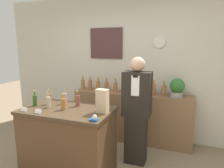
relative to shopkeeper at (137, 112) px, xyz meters
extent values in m
cube|color=beige|center=(-0.47, 0.93, 0.55)|extent=(5.20, 0.06, 2.70)
cube|color=#482A2B|center=(-0.83, 0.89, 1.01)|extent=(0.65, 0.02, 0.58)
cylinder|color=beige|center=(0.18, 0.89, 1.02)|extent=(0.20, 0.03, 0.20)
cube|color=brown|center=(-0.26, 0.69, -0.35)|extent=(2.18, 0.37, 0.91)
cube|color=#4C331E|center=(-0.81, -0.58, -0.36)|extent=(1.18, 0.68, 0.89)
cube|color=#402F1F|center=(-0.81, -0.58, 0.11)|extent=(1.21, 0.71, 0.04)
cylinder|color=brown|center=(-1.32, -0.86, -0.45)|extent=(0.07, 0.07, 0.26)
cylinder|color=#9E6B38|center=(-0.81, -0.86, -0.45)|extent=(0.07, 0.07, 0.26)
cylinder|color=#2D5123|center=(-0.30, -0.86, -0.45)|extent=(0.07, 0.07, 0.26)
cube|color=black|center=(0.00, 0.00, -0.43)|extent=(0.31, 0.24, 0.75)
cube|color=black|center=(0.00, 0.00, 0.27)|extent=(0.41, 0.24, 0.65)
cube|color=white|center=(0.00, -0.12, 0.41)|extent=(0.11, 0.01, 0.29)
cube|color=black|center=(0.00, -0.13, 0.54)|extent=(0.07, 0.01, 0.03)
sphere|color=tan|center=(0.00, 0.00, 0.70)|extent=(0.21, 0.21, 0.21)
cylinder|color=#9E998E|center=(0.53, 0.69, 0.15)|extent=(0.21, 0.21, 0.09)
sphere|color=#2D6B2D|center=(0.53, 0.69, 0.30)|extent=(0.25, 0.25, 0.25)
cube|color=tan|center=(-0.31, -0.55, 0.28)|extent=(0.15, 0.10, 0.30)
cube|color=#1E4799|center=(-0.29, -0.86, 0.14)|extent=(0.09, 0.06, 0.02)
cylinder|color=silver|center=(-0.28, -0.86, 0.17)|extent=(0.06, 0.02, 0.06)
cube|color=white|center=(-1.27, -0.86, 0.16)|extent=(0.09, 0.02, 0.06)
cube|color=white|center=(-1.05, -0.86, 0.16)|extent=(0.09, 0.02, 0.06)
cylinder|color=#2F4B1B|center=(-1.31, -0.61, 0.20)|extent=(0.06, 0.06, 0.15)
cylinder|color=#2F4B1B|center=(-1.31, -0.61, 0.30)|extent=(0.02, 0.02, 0.05)
cylinder|color=#B29933|center=(-1.31, -0.61, 0.34)|extent=(0.03, 0.03, 0.02)
cylinder|color=brown|center=(-1.17, -0.48, 0.20)|extent=(0.06, 0.06, 0.15)
cylinder|color=brown|center=(-1.17, -0.48, 0.30)|extent=(0.02, 0.02, 0.05)
cylinder|color=#B29933|center=(-1.17, -0.48, 0.34)|extent=(0.03, 0.03, 0.02)
cylinder|color=tan|center=(-1.08, -0.62, 0.20)|extent=(0.06, 0.06, 0.15)
cylinder|color=tan|center=(-1.08, -0.62, 0.30)|extent=(0.02, 0.02, 0.05)
cylinder|color=#B29933|center=(-1.08, -0.62, 0.34)|extent=(0.03, 0.03, 0.02)
cylinder|color=tan|center=(-0.98, -0.37, 0.20)|extent=(0.06, 0.06, 0.15)
cylinder|color=tan|center=(-0.98, -0.37, 0.30)|extent=(0.02, 0.02, 0.05)
cylinder|color=#B29933|center=(-0.98, -0.37, 0.34)|extent=(0.03, 0.03, 0.02)
cylinder|color=#A2692E|center=(-0.84, -0.62, 0.20)|extent=(0.06, 0.06, 0.15)
cylinder|color=#A2692E|center=(-0.84, -0.62, 0.30)|extent=(0.02, 0.02, 0.05)
cylinder|color=#B29933|center=(-0.84, -0.62, 0.34)|extent=(0.03, 0.03, 0.02)
cylinder|color=brown|center=(-0.75, -0.41, 0.20)|extent=(0.06, 0.06, 0.15)
cylinder|color=brown|center=(-0.75, -0.41, 0.30)|extent=(0.02, 0.02, 0.05)
cylinder|color=#B29933|center=(-0.75, -0.41, 0.34)|extent=(0.03, 0.03, 0.02)
cylinder|color=olive|center=(-1.27, 0.71, 0.20)|extent=(0.08, 0.08, 0.18)
cylinder|color=olive|center=(-1.27, 0.71, 0.32)|extent=(0.03, 0.03, 0.06)
cylinder|color=#B29933|center=(-1.27, 0.71, 0.36)|extent=(0.03, 0.03, 0.02)
cylinder|color=#97643A|center=(-1.09, 0.68, 0.20)|extent=(0.08, 0.08, 0.18)
cylinder|color=#97643A|center=(-1.09, 0.68, 0.32)|extent=(0.03, 0.03, 0.06)
cylinder|color=#B29933|center=(-1.09, 0.68, 0.36)|extent=(0.03, 0.03, 0.02)
cylinder|color=#A26A35|center=(-0.92, 0.67, 0.20)|extent=(0.08, 0.08, 0.18)
cylinder|color=#A26A35|center=(-0.92, 0.67, 0.32)|extent=(0.03, 0.03, 0.06)
cylinder|color=#B29933|center=(-0.92, 0.67, 0.36)|extent=(0.03, 0.03, 0.02)
cylinder|color=#9B643B|center=(-0.74, 0.68, 0.20)|extent=(0.08, 0.08, 0.18)
cylinder|color=#9B643B|center=(-0.74, 0.68, 0.32)|extent=(0.03, 0.03, 0.06)
cylinder|color=#B29933|center=(-0.74, 0.68, 0.36)|extent=(0.03, 0.03, 0.02)
cylinder|color=#A0633A|center=(-0.57, 0.68, 0.20)|extent=(0.08, 0.08, 0.18)
cylinder|color=#A0633A|center=(-0.57, 0.68, 0.32)|extent=(0.03, 0.03, 0.06)
cylinder|color=#B29933|center=(-0.57, 0.68, 0.36)|extent=(0.03, 0.03, 0.02)
cylinder|color=#A5713B|center=(-0.39, 0.68, 0.20)|extent=(0.08, 0.08, 0.18)
cylinder|color=#A5713B|center=(-0.39, 0.68, 0.32)|extent=(0.03, 0.03, 0.06)
cylinder|color=#B29933|center=(-0.39, 0.68, 0.36)|extent=(0.03, 0.03, 0.02)
cylinder|color=#A4713C|center=(-0.22, 0.67, 0.20)|extent=(0.08, 0.08, 0.18)
cylinder|color=#A4713C|center=(-0.22, 0.67, 0.32)|extent=(0.03, 0.03, 0.06)
cylinder|color=#B29933|center=(-0.22, 0.67, 0.36)|extent=(0.03, 0.03, 0.02)
cylinder|color=olive|center=(-0.04, 0.67, 0.20)|extent=(0.08, 0.08, 0.18)
cylinder|color=olive|center=(-0.04, 0.67, 0.32)|extent=(0.03, 0.03, 0.06)
cylinder|color=#B29933|center=(-0.04, 0.67, 0.36)|extent=(0.03, 0.03, 0.02)
cylinder|color=#9F673B|center=(0.13, 0.71, 0.20)|extent=(0.08, 0.08, 0.18)
cylinder|color=#9F673B|center=(0.13, 0.71, 0.32)|extent=(0.03, 0.03, 0.06)
cylinder|color=#B29933|center=(0.13, 0.71, 0.36)|extent=(0.03, 0.03, 0.02)
cylinder|color=#9A683B|center=(0.31, 0.71, 0.20)|extent=(0.08, 0.08, 0.18)
cylinder|color=#9A683B|center=(0.31, 0.71, 0.32)|extent=(0.03, 0.03, 0.06)
cylinder|color=#B29933|center=(0.31, 0.71, 0.36)|extent=(0.03, 0.03, 0.02)
camera|label=1|loc=(0.62, -2.77, 0.95)|focal=32.00mm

